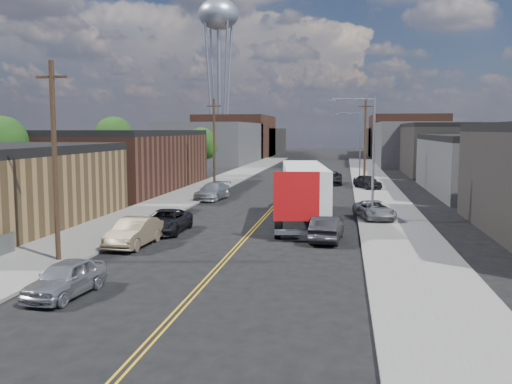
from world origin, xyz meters
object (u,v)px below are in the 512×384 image
(semi_truck, at_px, (305,189))
(car_right_lot_a, at_px, (374,210))
(car_left_a, at_px, (65,278))
(car_ahead_truck, at_px, (331,178))
(car_left_c, at_px, (166,221))
(car_right_lot_c, at_px, (367,182))
(car_left_d, at_px, (213,191))
(water_tower, at_px, (219,20))
(car_left_b, at_px, (134,232))
(car_right_oncoming, at_px, (327,228))

(semi_truck, xyz_separation_m, car_right_lot_a, (5.00, 0.85, -1.58))
(car_left_a, distance_m, car_ahead_truck, 50.06)
(car_left_a, relative_size, car_left_c, 0.80)
(car_right_lot_a, distance_m, car_right_lot_c, 22.13)
(car_left_d, height_order, car_right_lot_a, car_left_d)
(car_right_lot_a, bearing_deg, semi_truck, 174.54)
(water_tower, xyz_separation_m, car_left_b, (16.16, -95.68, -29.84))
(car_right_oncoming, relative_size, car_right_lot_c, 1.06)
(car_right_lot_a, bearing_deg, car_left_a, -136.88)
(car_right_lot_a, xyz_separation_m, car_right_lot_c, (0.34, 22.13, 0.10))
(semi_truck, relative_size, car_right_lot_a, 3.45)
(car_left_c, height_order, car_ahead_truck, car_ahead_truck)
(semi_truck, height_order, car_right_oncoming, semi_truck)
(car_left_c, height_order, car_right_lot_c, car_right_lot_c)
(car_left_b, distance_m, car_left_d, 22.08)
(car_left_b, bearing_deg, semi_truck, 53.35)
(water_tower, bearing_deg, car_right_lot_a, -70.27)
(car_right_lot_c, bearing_deg, car_left_d, -166.74)
(water_tower, xyz_separation_m, car_ahead_truck, (26.44, -56.29, -29.86))
(car_right_oncoming, bearing_deg, car_right_lot_c, -91.99)
(car_right_oncoming, height_order, car_ahead_truck, car_ahead_truck)
(car_left_d, height_order, car_right_oncoming, car_left_d)
(car_left_b, relative_size, car_left_d, 0.89)
(semi_truck, height_order, car_left_c, semi_truck)
(car_left_a, xyz_separation_m, car_left_d, (-1.40, 31.85, 0.07))
(car_right_oncoming, bearing_deg, water_tower, -69.06)
(car_left_a, bearing_deg, car_left_d, 98.50)
(car_left_d, bearing_deg, car_ahead_truck, 65.22)
(water_tower, height_order, car_right_lot_a, water_tower)
(water_tower, distance_m, semi_truck, 93.08)
(car_right_oncoming, height_order, car_right_lot_c, car_right_lot_c)
(car_left_c, bearing_deg, car_right_lot_a, 26.79)
(car_right_lot_c, xyz_separation_m, car_ahead_truck, (-4.11, 5.77, -0.12))
(car_left_c, xyz_separation_m, car_ahead_truck, (9.85, 34.90, 0.04))
(car_right_oncoming, bearing_deg, car_left_a, 57.11)
(car_left_a, xyz_separation_m, car_right_oncoming, (10.00, 13.01, 0.05))
(semi_truck, height_order, car_right_lot_a, semi_truck)
(car_left_a, bearing_deg, car_right_lot_a, 64.16)
(car_left_d, relative_size, car_right_lot_a, 1.16)
(car_left_d, relative_size, car_right_oncoming, 1.16)
(water_tower, distance_m, car_right_lot_a, 94.29)
(car_right_lot_a, bearing_deg, car_right_oncoming, -126.23)
(car_left_c, bearing_deg, car_left_b, -95.83)
(water_tower, distance_m, car_left_b, 101.52)
(car_left_a, xyz_separation_m, car_left_c, (-0.42, 14.27, 0.02))
(car_left_b, relative_size, car_right_lot_a, 1.04)
(car_right_oncoming, bearing_deg, car_left_b, 21.28)
(semi_truck, distance_m, car_ahead_truck, 28.82)
(semi_truck, bearing_deg, car_ahead_truck, 80.50)
(car_left_a, xyz_separation_m, car_right_lot_c, (13.54, 43.40, 0.18))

